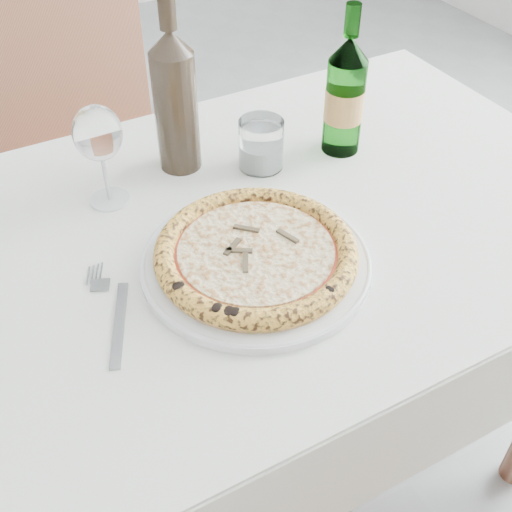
% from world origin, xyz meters
% --- Properties ---
extents(floor, '(5.00, 6.00, 0.02)m').
position_xyz_m(floor, '(0.00, 0.00, -0.01)').
color(floor, gray).
rests_on(floor, ground).
extents(dining_table, '(1.35, 0.81, 0.76)m').
position_xyz_m(dining_table, '(0.07, 0.05, 0.66)').
color(dining_table, '#8F583E').
rests_on(dining_table, floor).
extents(chair_far, '(0.46, 0.46, 0.93)m').
position_xyz_m(chair_far, '(0.04, 0.84, 0.53)').
color(chair_far, '#8F583E').
rests_on(chair_far, floor).
extents(plate, '(0.34, 0.34, 0.02)m').
position_xyz_m(plate, '(0.07, -0.05, 0.76)').
color(plate, white).
rests_on(plate, dining_table).
extents(pizza, '(0.30, 0.30, 0.03)m').
position_xyz_m(pizza, '(0.07, -0.05, 0.78)').
color(pizza, tan).
rests_on(pizza, plate).
extents(fork, '(0.07, 0.22, 0.00)m').
position_xyz_m(fork, '(-0.15, -0.04, 0.76)').
color(fork, gray).
rests_on(fork, dining_table).
extents(wine_glass, '(0.08, 0.08, 0.18)m').
position_xyz_m(wine_glass, '(-0.07, 0.21, 0.88)').
color(wine_glass, silver).
rests_on(wine_glass, dining_table).
extents(tumbler, '(0.08, 0.08, 0.09)m').
position_xyz_m(tumbler, '(0.20, 0.18, 0.79)').
color(tumbler, white).
rests_on(tumbler, dining_table).
extents(beer_bottle, '(0.07, 0.07, 0.27)m').
position_xyz_m(beer_bottle, '(0.36, 0.16, 0.86)').
color(beer_bottle, '#448F42').
rests_on(beer_bottle, dining_table).
extents(wine_bottle, '(0.07, 0.07, 0.30)m').
position_xyz_m(wine_bottle, '(0.07, 0.25, 0.89)').
color(wine_bottle, black).
rests_on(wine_bottle, dining_table).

